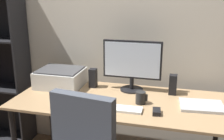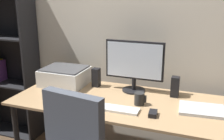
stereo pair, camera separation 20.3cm
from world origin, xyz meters
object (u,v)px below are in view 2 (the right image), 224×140
object	(u,v)px
bookshelf	(8,62)
mouse	(153,114)
printer	(65,76)
monitor	(134,63)
speaker_left	(96,77)
desk	(120,109)
keyboard	(119,109)
speaker_right	(175,87)
laptop	(202,110)
coffee_mug	(139,99)

from	to	relation	value
bookshelf	mouse	bearing A→B (deg)	-17.85
mouse	printer	xyz separation A→B (m)	(-0.90, 0.36, 0.06)
monitor	speaker_left	size ratio (longest dim) A/B	2.96
desk	keyboard	distance (m)	0.21
keyboard	speaker_right	xyz separation A→B (m)	(0.34, 0.41, 0.08)
speaker_right	laptop	bearing A→B (deg)	-43.65
desk	laptop	world-z (taller)	laptop
laptop	speaker_right	size ratio (longest dim) A/B	1.88
keyboard	coffee_mug	size ratio (longest dim) A/B	3.00
monitor	keyboard	distance (m)	0.48
coffee_mug	speaker_right	size ratio (longest dim) A/B	0.57
keyboard	laptop	distance (m)	0.60
monitor	coffee_mug	distance (m)	0.36
monitor	mouse	size ratio (longest dim) A/B	5.24
coffee_mug	speaker_right	world-z (taller)	speaker_right
desk	speaker_right	xyz separation A→B (m)	(0.40, 0.22, 0.16)
printer	keyboard	bearing A→B (deg)	-28.80
monitor	desk	bearing A→B (deg)	-101.32
coffee_mug	speaker_left	xyz separation A→B (m)	(-0.47, 0.26, 0.04)
mouse	laptop	world-z (taller)	mouse
mouse	coffee_mug	world-z (taller)	coffee_mug
monitor	mouse	world-z (taller)	monitor
keyboard	coffee_mug	bearing A→B (deg)	52.79
laptop	printer	distance (m)	1.23
printer	bookshelf	distance (m)	0.85
speaker_left	speaker_right	world-z (taller)	same
monitor	speaker_right	world-z (taller)	monitor
monitor	speaker_left	world-z (taller)	monitor
monitor	laptop	world-z (taller)	monitor
keyboard	speaker_left	size ratio (longest dim) A/B	1.71
printer	laptop	bearing A→B (deg)	-7.62
keyboard	printer	world-z (taller)	printer
bookshelf	printer	bearing A→B (deg)	-13.38
coffee_mug	bookshelf	world-z (taller)	bookshelf
coffee_mug	bookshelf	xyz separation A→B (m)	(-1.59, 0.41, 0.05)
laptop	printer	xyz separation A→B (m)	(-1.22, 0.16, 0.07)
keyboard	bookshelf	xyz separation A→B (m)	(-1.48, 0.56, 0.08)
speaker_left	laptop	bearing A→B (deg)	-12.97
mouse	coffee_mug	size ratio (longest dim) A/B	0.99
speaker_left	speaker_right	distance (m)	0.70
mouse	speaker_left	distance (m)	0.74
speaker_left	bookshelf	distance (m)	1.13
speaker_left	speaker_right	size ratio (longest dim) A/B	1.00
keyboard	coffee_mug	world-z (taller)	coffee_mug
speaker_left	printer	size ratio (longest dim) A/B	0.43
coffee_mug	mouse	bearing A→B (deg)	-47.47
desk	speaker_left	world-z (taller)	speaker_left
speaker_right	bookshelf	xyz separation A→B (m)	(-1.82, 0.15, 0.01)
desk	monitor	xyz separation A→B (m)	(0.05, 0.23, 0.33)
keyboard	speaker_right	size ratio (longest dim) A/B	1.71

